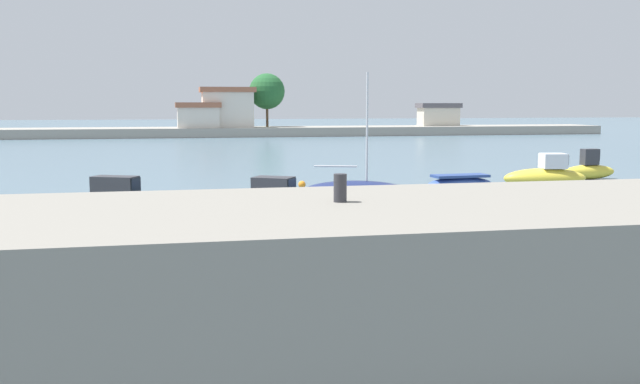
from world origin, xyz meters
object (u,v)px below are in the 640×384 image
moored_boat_5 (460,184)px  moored_boat_7 (589,170)px  moored_boat_2 (109,212)px  moored_boat_4 (357,191)px  mooring_buoy_2 (330,247)px  mooring_buoy_1 (302,184)px  moored_boat_6 (546,176)px  moored_boat_3 (262,206)px  mooring_buoy_0 (477,178)px  mooring_bollard (340,188)px

moored_boat_5 → moored_boat_7: bearing=18.4°
moored_boat_2 → moored_boat_4: bearing=51.9°
mooring_buoy_2 → moored_boat_5: bearing=53.5°
moored_boat_5 → mooring_buoy_1: moored_boat_5 is taller
moored_boat_6 → moored_boat_4: bearing=-154.5°
moored_boat_3 → mooring_buoy_2: (1.19, -6.57, -0.37)m
moored_boat_4 → moored_boat_6: size_ratio=1.28×
moored_boat_4 → mooring_buoy_2: size_ratio=16.02×
moored_boat_6 → moored_boat_7: moored_boat_6 is taller
moored_boat_2 → mooring_buoy_0: 23.11m
moored_boat_2 → moored_boat_3: moored_boat_2 is taller
moored_boat_6 → mooring_buoy_0: bearing=129.8°
mooring_bollard → moored_boat_3: 15.29m
moored_boat_2 → moored_boat_6: 23.35m
moored_boat_3 → moored_boat_2: bearing=-137.5°
moored_boat_3 → mooring_buoy_0: 17.80m
mooring_buoy_2 → mooring_bollard: bearing=-101.7°
moored_boat_5 → mooring_buoy_1: (-7.63, 3.23, -0.22)m
moored_boat_2 → moored_boat_5: (16.67, 8.07, -0.26)m
mooring_bollard → moored_boat_7: (21.63, 25.99, -2.42)m
moored_boat_3 → moored_boat_6: 17.70m
moored_boat_5 → mooring_buoy_0: moored_boat_5 is taller
moored_boat_4 → moored_boat_5: (6.19, 2.71, -0.09)m
mooring_bollard → mooring_buoy_0: bearing=60.9°
moored_boat_6 → mooring_buoy_1: moored_boat_6 is taller
moored_boat_6 → moored_boat_7: size_ratio=1.31×
moored_boat_3 → moored_boat_7: (21.05, 10.91, 0.02)m
moored_boat_5 → moored_boat_4: bearing=-160.3°
moored_boat_2 → mooring_buoy_2: moored_boat_2 is taller
moored_boat_3 → mooring_buoy_0: (13.95, 11.05, -0.35)m
moored_boat_7 → mooring_buoy_0: (-7.09, 0.14, -0.37)m
moored_boat_2 → mooring_buoy_0: (19.54, 12.32, -0.48)m
moored_boat_6 → mooring_buoy_0: (-2.19, 3.80, -0.46)m
moored_boat_2 → mooring_buoy_1: (9.04, 11.31, -0.49)m
mooring_bollard → moored_boat_2: bearing=109.9°
moored_boat_6 → mooring_buoy_2: 20.37m
moored_boat_7 → mooring_buoy_1: (-17.60, -0.87, -0.38)m
moored_boat_7 → moored_boat_6: bearing=-146.6°
moored_boat_2 → moored_boat_4: (10.48, 5.36, -0.17)m
mooring_bollard → moored_boat_3: bearing=87.8°
moored_boat_5 → mooring_buoy_0: 5.14m
mooring_buoy_0 → mooring_buoy_1: size_ratio=1.03×
mooring_buoy_1 → mooring_buoy_2: 16.76m
mooring_bollard → moored_boat_5: size_ratio=0.13×
moored_boat_2 → mooring_buoy_1: bearing=76.2°
mooring_bollard → moored_boat_6: size_ratio=0.11×
moored_boat_3 → mooring_buoy_2: size_ratio=14.27×
mooring_bollard → moored_boat_4: bearing=74.1°
moored_boat_3 → moored_boat_4: 6.37m
mooring_bollard → moored_boat_3: (0.58, 15.08, -2.44)m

